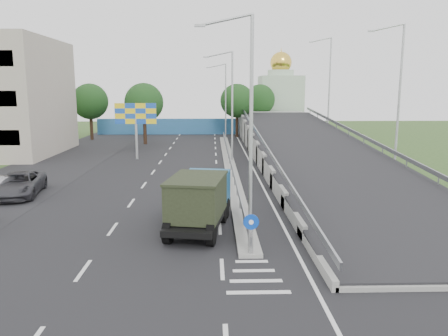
{
  "coord_description": "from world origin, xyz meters",
  "views": [
    {
      "loc": [
        -1.55,
        -14.79,
        6.84
      ],
      "look_at": [
        -0.87,
        10.8,
        2.2
      ],
      "focal_mm": 35.0,
      "sensor_mm": 36.0,
      "label": 1
    }
  ],
  "objects_px": {
    "billboard": "(136,117)",
    "dump_truck": "(200,198)",
    "lamp_post_mid": "(230,100)",
    "sign_bollard": "(251,234)",
    "church": "(280,98)",
    "lamp_post_near": "(247,111)",
    "lamp_post_far": "(224,97)",
    "parked_car_c": "(19,184)"
  },
  "relations": [
    {
      "from": "sign_bollard",
      "to": "lamp_post_far",
      "type": "xyz_separation_m",
      "value": [
        0.11,
        43.83,
        4.77
      ]
    },
    {
      "from": "billboard",
      "to": "dump_truck",
      "type": "xyz_separation_m",
      "value": [
        6.83,
        -21.82,
        -2.66
      ]
    },
    {
      "from": "sign_bollard",
      "to": "lamp_post_far",
      "type": "bearing_deg",
      "value": 89.86
    },
    {
      "from": "parked_car_c",
      "to": "lamp_post_far",
      "type": "bearing_deg",
      "value": 57.85
    },
    {
      "from": "lamp_post_near",
      "to": "billboard",
      "type": "xyz_separation_m",
      "value": [
        -9.11,
        22.0,
        -1.62
      ]
    },
    {
      "from": "lamp_post_mid",
      "to": "dump_truck",
      "type": "distance_m",
      "value": 20.4
    },
    {
      "from": "billboard",
      "to": "parked_car_c",
      "type": "distance_m",
      "value": 16.09
    },
    {
      "from": "lamp_post_far",
      "to": "dump_truck",
      "type": "relative_size",
      "value": 1.54
    },
    {
      "from": "sign_bollard",
      "to": "church",
      "type": "relative_size",
      "value": 0.12
    },
    {
      "from": "billboard",
      "to": "lamp_post_near",
      "type": "bearing_deg",
      "value": -67.51
    },
    {
      "from": "lamp_post_near",
      "to": "lamp_post_mid",
      "type": "relative_size",
      "value": 1.0
    },
    {
      "from": "lamp_post_mid",
      "to": "billboard",
      "type": "distance_m",
      "value": 9.47
    },
    {
      "from": "dump_truck",
      "to": "lamp_post_far",
      "type": "bearing_deg",
      "value": 96.57
    },
    {
      "from": "sign_bollard",
      "to": "parked_car_c",
      "type": "relative_size",
      "value": 0.3
    },
    {
      "from": "lamp_post_near",
      "to": "church",
      "type": "height_order",
      "value": "church"
    },
    {
      "from": "lamp_post_mid",
      "to": "parked_car_c",
      "type": "relative_size",
      "value": 1.83
    },
    {
      "from": "dump_truck",
      "to": "billboard",
      "type": "bearing_deg",
      "value": 117.23
    },
    {
      "from": "lamp_post_near",
      "to": "dump_truck",
      "type": "relative_size",
      "value": 1.54
    },
    {
      "from": "church",
      "to": "dump_truck",
      "type": "relative_size",
      "value": 2.11
    },
    {
      "from": "sign_bollard",
      "to": "parked_car_c",
      "type": "xyz_separation_m",
      "value": [
        -14.1,
        10.95,
        -0.27
      ]
    },
    {
      "from": "lamp_post_far",
      "to": "billboard",
      "type": "height_order",
      "value": "lamp_post_far"
    },
    {
      "from": "lamp_post_far",
      "to": "parked_car_c",
      "type": "distance_m",
      "value": 36.17
    },
    {
      "from": "lamp_post_near",
      "to": "dump_truck",
      "type": "xyz_separation_m",
      "value": [
        -2.28,
        0.18,
        -4.29
      ]
    },
    {
      "from": "lamp_post_near",
      "to": "dump_truck",
      "type": "height_order",
      "value": "lamp_post_near"
    },
    {
      "from": "lamp_post_mid",
      "to": "lamp_post_near",
      "type": "bearing_deg",
      "value": -90.0
    },
    {
      "from": "sign_bollard",
      "to": "lamp_post_far",
      "type": "relative_size",
      "value": 0.17
    },
    {
      "from": "lamp_post_mid",
      "to": "church",
      "type": "distance_m",
      "value": 35.41
    },
    {
      "from": "lamp_post_near",
      "to": "lamp_post_far",
      "type": "distance_m",
      "value": 40.0
    },
    {
      "from": "lamp_post_far",
      "to": "sign_bollard",
      "type": "bearing_deg",
      "value": -90.14
    },
    {
      "from": "lamp_post_near",
      "to": "dump_truck",
      "type": "distance_m",
      "value": 4.86
    },
    {
      "from": "sign_bollard",
      "to": "lamp_post_mid",
      "type": "bearing_deg",
      "value": 89.74
    },
    {
      "from": "lamp_post_near",
      "to": "parked_car_c",
      "type": "height_order",
      "value": "lamp_post_near"
    },
    {
      "from": "lamp_post_mid",
      "to": "billboard",
      "type": "bearing_deg",
      "value": 167.62
    },
    {
      "from": "parked_car_c",
      "to": "lamp_post_near",
      "type": "bearing_deg",
      "value": -35.41
    },
    {
      "from": "sign_bollard",
      "to": "dump_truck",
      "type": "bearing_deg",
      "value": 118.41
    },
    {
      "from": "church",
      "to": "parked_car_c",
      "type": "distance_m",
      "value": 52.9
    },
    {
      "from": "lamp_post_near",
      "to": "billboard",
      "type": "distance_m",
      "value": 23.87
    },
    {
      "from": "lamp_post_far",
      "to": "parked_car_c",
      "type": "relative_size",
      "value": 1.83
    },
    {
      "from": "sign_bollard",
      "to": "church",
      "type": "height_order",
      "value": "church"
    },
    {
      "from": "billboard",
      "to": "parked_car_c",
      "type": "xyz_separation_m",
      "value": [
        -5.1,
        -14.88,
        -3.42
      ]
    },
    {
      "from": "lamp_post_near",
      "to": "church",
      "type": "bearing_deg",
      "value": 79.62
    },
    {
      "from": "parked_car_c",
      "to": "church",
      "type": "bearing_deg",
      "value": 54.01
    }
  ]
}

